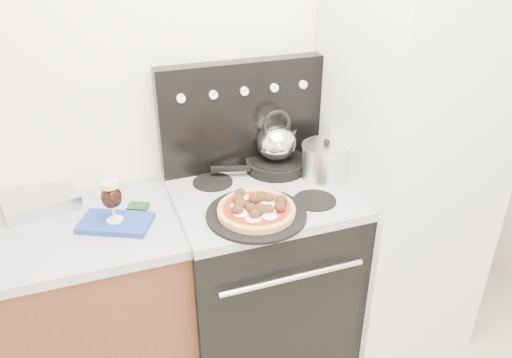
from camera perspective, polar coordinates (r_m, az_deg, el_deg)
name	(u,v)px	position (r m, az deg, el deg)	size (l,w,h in m)	color
room_shell	(355,246)	(1.28, 11.30, -7.54)	(3.52, 3.01, 2.52)	#B7AD9D
base_cabinet	(12,335)	(2.41, -26.14, -15.68)	(1.45, 0.60, 0.86)	#592F1B
stove_body	(262,278)	(2.43, 0.64, -11.29)	(0.76, 0.65, 0.88)	black
cooktop	(262,195)	(2.17, 0.70, -1.88)	(0.76, 0.65, 0.04)	#ADADB2
backguard	(241,116)	(2.29, -1.68, 7.26)	(0.76, 0.08, 0.50)	black
fridge	(404,163)	(2.43, 16.57, 1.74)	(0.64, 0.68, 1.90)	silver
foil_sheet	(41,201)	(2.26, -23.40, -2.31)	(0.29, 0.21, 0.06)	white
oven_mitt	(116,223)	(2.04, -15.75, -4.85)	(0.27, 0.16, 0.02)	navy
beer_glass	(112,201)	(1.99, -16.12, -2.46)	(0.08, 0.08, 0.17)	black
pizza_pan	(256,214)	(1.99, 0.04, -4.05)	(0.40, 0.40, 0.01)	black
pizza	(256,208)	(1.97, 0.04, -3.35)	(0.31, 0.31, 0.04)	#EAA759
skillet	(276,164)	(2.34, 2.29, 1.69)	(0.28, 0.28, 0.05)	black
tea_kettle	(276,139)	(2.28, 2.35, 4.54)	(0.18, 0.18, 0.20)	silver
stock_pot	(325,162)	(2.26, 7.92, 1.89)	(0.21, 0.21, 0.15)	silver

